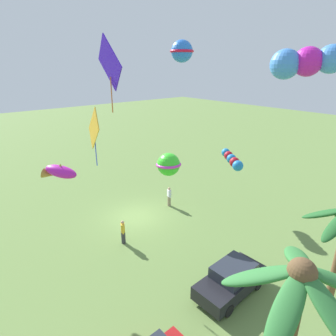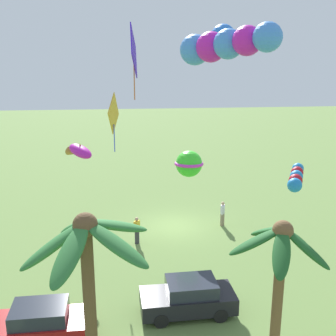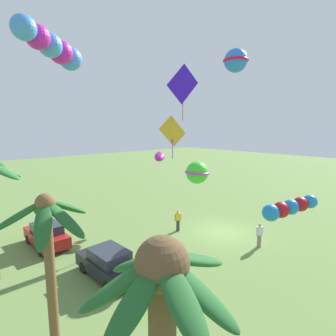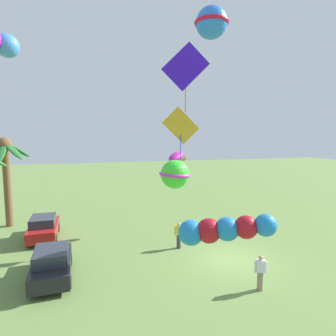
% 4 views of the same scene
% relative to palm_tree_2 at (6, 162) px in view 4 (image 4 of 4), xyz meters
% --- Properties ---
extents(ground_plane, '(120.00, 120.00, 0.00)m').
position_rel_palm_tree_2_xyz_m(ground_plane, '(-9.89, -13.23, -4.84)').
color(ground_plane, olive).
extents(palm_tree_2, '(3.71, 3.41, 6.67)m').
position_rel_palm_tree_2_xyz_m(palm_tree_2, '(0.00, 0.00, 0.00)').
color(palm_tree_2, brown).
rests_on(palm_tree_2, ground).
extents(parked_car_0, '(3.94, 1.81, 1.51)m').
position_rel_palm_tree_2_xyz_m(parked_car_0, '(-3.50, -2.86, -4.09)').
color(parked_car_0, '#A51919').
rests_on(parked_car_0, ground).
extents(parked_car_1, '(3.96, 1.85, 1.51)m').
position_rel_palm_tree_2_xyz_m(parked_car_1, '(-9.38, -4.04, -4.09)').
color(parked_car_1, black).
rests_on(parked_car_1, ground).
extents(spectator_0, '(0.35, 0.52, 1.59)m').
position_rel_palm_tree_2_xyz_m(spectator_0, '(-12.93, -12.99, -4.03)').
color(spectator_0, gray).
rests_on(spectator_0, ground).
extents(spectator_1, '(0.38, 0.50, 1.59)m').
position_rel_palm_tree_2_xyz_m(spectator_1, '(-7.48, -10.97, -4.03)').
color(spectator_1, '#38383D').
rests_on(spectator_1, ground).
extents(kite_ball_1, '(1.81, 1.81, 1.28)m').
position_rel_palm_tree_2_xyz_m(kite_ball_1, '(-12.09, -10.84, 6.50)').
color(kite_ball_1, blue).
extents(kite_diamond_2, '(0.55, 2.29, 3.25)m').
position_rel_palm_tree_2_xyz_m(kite_diamond_2, '(-6.37, -11.43, 2.52)').
color(kite_diamond_2, gold).
extents(kite_diamond_3, '(0.31, 2.83, 3.95)m').
position_rel_palm_tree_2_xyz_m(kite_diamond_3, '(-7.52, -11.34, 5.79)').
color(kite_diamond_3, '#3612C4').
extents(kite_fish_4, '(1.85, 1.86, 1.00)m').
position_rel_palm_tree_2_xyz_m(kite_fish_4, '(-4.40, -11.83, 0.46)').
color(kite_fish_4, '#B91EAC').
extents(kite_ball_5, '(1.94, 1.95, 1.39)m').
position_rel_palm_tree_2_xyz_m(kite_ball_5, '(-10.25, -9.87, 0.09)').
color(kite_ball_5, '#38DB2A').
extents(kite_tube_6, '(1.64, 2.58, 1.05)m').
position_rel_palm_tree_2_xyz_m(kite_tube_6, '(-16.03, -9.53, -0.75)').
color(kite_tube_6, '#1D79C8').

